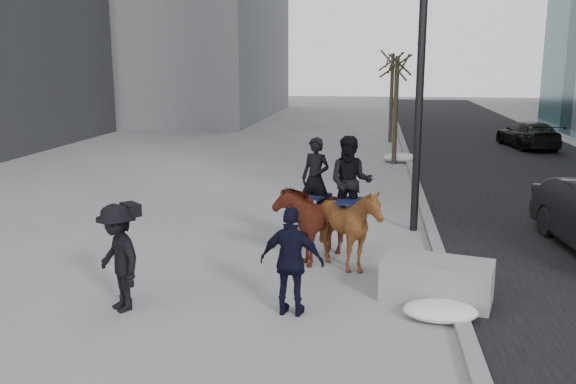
# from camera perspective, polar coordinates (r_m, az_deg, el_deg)

# --- Properties ---
(ground) EXTENTS (120.00, 120.00, 0.00)m
(ground) POSITION_cam_1_polar(r_m,az_deg,el_deg) (10.93, -0.89, -9.04)
(ground) COLOR gray
(ground) RESTS_ON ground
(road) EXTENTS (8.00, 90.00, 0.01)m
(road) POSITION_cam_1_polar(r_m,az_deg,el_deg) (21.15, 22.70, 0.47)
(road) COLOR black
(road) RESTS_ON ground
(curb) EXTENTS (0.25, 90.00, 0.12)m
(curb) POSITION_cam_1_polar(r_m,az_deg,el_deg) (20.49, 11.83, 0.96)
(curb) COLOR gray
(curb) RESTS_ON ground
(planter) EXTENTS (1.95, 1.31, 0.71)m
(planter) POSITION_cam_1_polar(r_m,az_deg,el_deg) (10.59, 13.76, -8.06)
(planter) COLOR gray
(planter) RESTS_ON ground
(car_far) EXTENTS (2.40, 4.51, 1.24)m
(car_far) POSITION_cam_1_polar(r_m,az_deg,el_deg) (30.32, 21.55, 5.03)
(car_far) COLOR black
(car_far) RESTS_ON ground
(tree_near) EXTENTS (1.20, 1.20, 4.59)m
(tree_near) POSITION_cam_1_polar(r_m,az_deg,el_deg) (23.95, 10.05, 8.03)
(tree_near) COLOR #32291E
(tree_near) RESTS_ON ground
(tree_far) EXTENTS (1.20, 1.20, 4.78)m
(tree_far) POSITION_cam_1_polar(r_m,az_deg,el_deg) (30.50, 9.67, 9.08)
(tree_far) COLOR #342A1F
(tree_far) RESTS_ON ground
(mounted_left) EXTENTS (1.57, 2.09, 2.46)m
(mounted_left) POSITION_cam_1_polar(r_m,az_deg,el_deg) (12.39, 2.50, -2.04)
(mounted_left) COLOR #4C1A0F
(mounted_left) RESTS_ON ground
(mounted_right) EXTENTS (1.45, 1.61, 2.58)m
(mounted_right) POSITION_cam_1_polar(r_m,az_deg,el_deg) (11.68, 5.77, -2.36)
(mounted_right) COLOR #491F0E
(mounted_right) RESTS_ON ground
(feeder) EXTENTS (1.07, 0.92, 1.75)m
(feeder) POSITION_cam_1_polar(r_m,az_deg,el_deg) (9.59, 0.37, -6.54)
(feeder) COLOR black
(feeder) RESTS_ON ground
(camera_crew) EXTENTS (1.27, 1.25, 1.75)m
(camera_crew) POSITION_cam_1_polar(r_m,az_deg,el_deg) (10.14, -15.59, -5.90)
(camera_crew) COLOR black
(camera_crew) RESTS_ON ground
(lamppost) EXTENTS (0.25, 0.80, 9.09)m
(lamppost) POSITION_cam_1_polar(r_m,az_deg,el_deg) (14.39, 12.54, 16.05)
(lamppost) COLOR black
(lamppost) RESTS_ON ground
(snow_piles) EXTENTS (1.44, 16.06, 0.37)m
(snow_piles) POSITION_cam_1_polar(r_m,az_deg,el_deg) (19.53, 11.14, 0.78)
(snow_piles) COLOR white
(snow_piles) RESTS_ON ground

